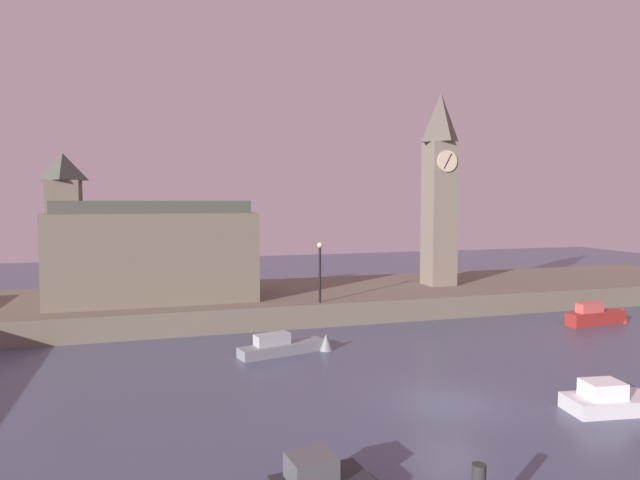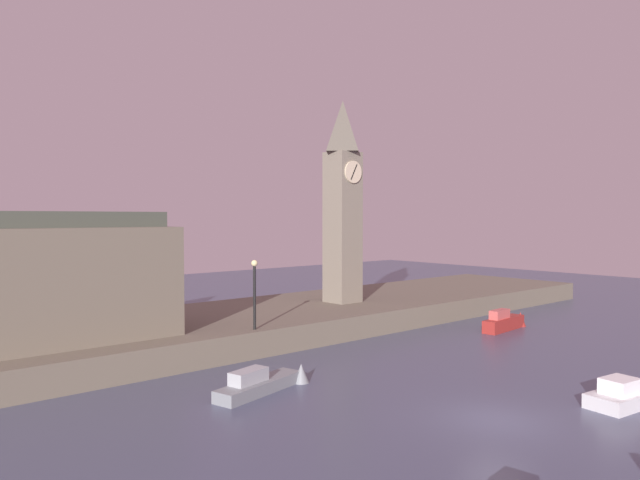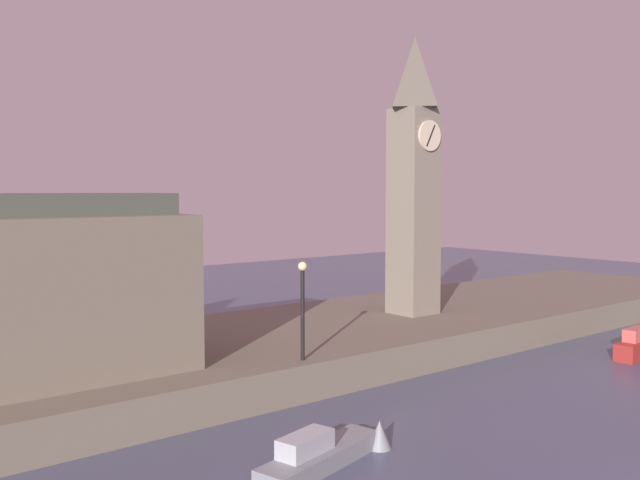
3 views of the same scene
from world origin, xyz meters
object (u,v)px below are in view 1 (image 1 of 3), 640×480
Objects in this scene: boat_cruiser_grey at (292,346)px; streetlamp at (320,265)px; clock_tower at (440,186)px; parliament_hall at (149,251)px; boat_ferry_white at (620,400)px; boat_dinghy_red at (599,316)px.

streetlamp is at bearing 60.67° from boat_cruiser_grey.
parliament_hall is (-21.56, -0.32, -4.43)m from clock_tower.
streetlamp reaches higher than boat_cruiser_grey.
boat_ferry_white is 0.89× the size of boat_dinghy_red.
boat_ferry_white is (17.48, -21.44, -4.34)m from parliament_hall.
clock_tower is at bearing 22.67° from streetlamp.
boat_ferry_white is at bearing -50.81° from parliament_hall.
streetlamp is 0.81× the size of boat_dinghy_red.
parliament_hall reaches higher than boat_ferry_white.
boat_ferry_white is at bearing -100.61° from clock_tower.
clock_tower is 14.42m from boat_dinghy_red.
boat_cruiser_grey is (-3.27, -5.81, -3.56)m from streetlamp.
boat_cruiser_grey is (7.26, -10.10, -4.37)m from parliament_hall.
parliament_hall is at bearing -179.15° from clock_tower.
parliament_hall is 2.70× the size of boat_dinghy_red.
clock_tower is 3.80× the size of streetlamp.
streetlamp is 0.91× the size of boat_ferry_white.
boat_dinghy_red is at bearing 49.12° from boat_ferry_white.
boat_cruiser_grey is 1.13× the size of boat_dinghy_red.
clock_tower reaches higher than boat_dinghy_red.
boat_cruiser_grey is at bearing 132.04° from boat_ferry_white.
boat_dinghy_red is at bearing -18.22° from parliament_hall.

